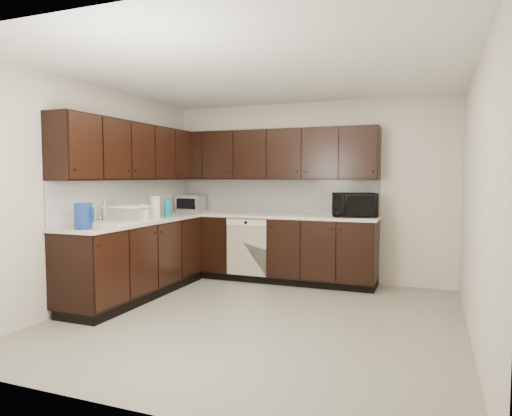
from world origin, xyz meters
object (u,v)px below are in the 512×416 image
at_px(sink, 120,227).
at_px(storage_bin, 128,214).
at_px(microwave, 354,205).
at_px(toaster_oven, 191,203).
at_px(blue_pitcher, 83,216).

distance_m(sink, storage_bin, 0.19).
distance_m(microwave, storage_bin, 2.84).
xyz_separation_m(microwave, toaster_oven, (-2.45, 0.07, -0.03)).
bearing_deg(sink, toaster_oven, 92.24).
relative_size(sink, blue_pitcher, 3.12).
height_order(sink, microwave, microwave).
relative_size(microwave, blue_pitcher, 2.13).
height_order(toaster_oven, storage_bin, toaster_oven).
bearing_deg(microwave, toaster_oven, 163.04).
distance_m(toaster_oven, blue_pitcher, 2.46).
bearing_deg(microwave, sink, -159.96).
xyz_separation_m(toaster_oven, storage_bin, (0.09, -1.64, -0.03)).
relative_size(sink, microwave, 1.47).
bearing_deg(microwave, storage_bin, -161.69).
bearing_deg(storage_bin, toaster_oven, 93.25).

